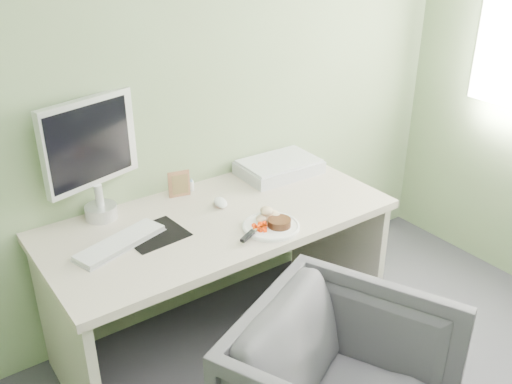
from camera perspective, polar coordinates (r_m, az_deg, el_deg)
wall_back at (r=2.71m, az=-8.54°, el=12.36°), size 3.50×0.00×3.50m
desk at (r=2.72m, az=-3.72°, el=-5.80°), size 1.60×0.75×0.73m
plate at (r=2.53m, az=1.51°, el=-3.47°), size 0.25×0.25×0.01m
steak at (r=2.51m, az=2.35°, el=-3.07°), size 0.14×0.14×0.03m
potato_pile at (r=2.55m, az=1.19°, el=-2.18°), size 0.12×0.10×0.06m
carrot_heap at (r=2.48m, az=0.51°, el=-3.41°), size 0.07×0.06×0.04m
steak_knife at (r=2.44m, az=-0.39°, el=-4.05°), size 0.23×0.12×0.02m
mousepad at (r=2.51m, az=-10.08°, el=-4.18°), size 0.27×0.24×0.00m
keyboard at (r=2.46m, az=-13.42°, el=-4.91°), size 0.42×0.23×0.02m
computer_mouse at (r=2.71m, az=-3.56°, el=-1.07°), size 0.08×0.12×0.04m
photo_frame at (r=2.80m, az=-7.71°, el=0.81°), size 0.11×0.03×0.13m
eyedrop_bottle at (r=2.86m, az=-6.46°, el=0.71°), size 0.02×0.02×0.07m
scanner at (r=3.04m, az=2.31°, el=2.44°), size 0.42×0.29×0.06m
monitor at (r=2.59m, az=-16.12°, el=3.79°), size 0.46×0.18×0.56m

